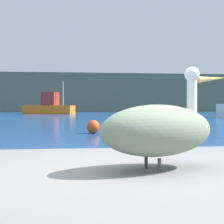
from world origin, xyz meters
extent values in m
cube|color=#5B664C|center=(0.00, 65.13, 3.47)|extent=(140.00, 16.70, 6.94)
cube|color=gray|center=(0.17, -0.05, 0.28)|extent=(3.63, 2.99, 0.56)
ellipsoid|color=gray|center=(0.17, -0.05, 0.90)|extent=(1.20, 0.91, 0.44)
cylinder|color=white|center=(0.52, 0.09, 1.16)|extent=(0.09, 0.09, 0.39)
sphere|color=white|center=(0.52, 0.09, 1.39)|extent=(0.14, 0.14, 0.14)
cone|color=gold|center=(0.75, 0.19, 1.36)|extent=(0.35, 0.19, 0.09)
cylinder|color=#4C4742|center=(0.09, 0.02, 0.62)|extent=(0.03, 0.03, 0.11)
cylinder|color=#4C4742|center=(0.16, -0.16, 0.62)|extent=(0.03, 0.03, 0.11)
cube|color=orange|center=(-3.73, 41.65, 0.56)|extent=(6.88, 4.15, 1.13)
cube|color=maroon|center=(-3.56, 41.60, 1.99)|extent=(2.32, 2.37, 1.73)
cylinder|color=#B2B2B2|center=(-1.87, 41.02, 2.65)|extent=(0.12, 0.12, 3.04)
sphere|color=#E54C19|center=(0.23, 10.56, 0.27)|extent=(0.53, 0.53, 0.53)
camera|label=1|loc=(-0.54, -2.84, 1.11)|focal=54.05mm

